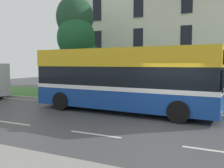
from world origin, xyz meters
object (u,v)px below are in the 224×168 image
(single_decker_bus, at_px, (124,79))
(litter_bin, at_px, (102,91))
(evergreen_tree, at_px, (77,52))
(georgian_townhouse, at_px, (194,26))

(single_decker_bus, relative_size, litter_bin, 8.74)
(evergreen_tree, relative_size, litter_bin, 7.02)
(evergreen_tree, bearing_deg, georgian_townhouse, 46.87)
(evergreen_tree, xyz_separation_m, litter_bin, (3.00, -1.60, -2.67))
(georgian_townhouse, xyz_separation_m, evergreen_tree, (-7.53, -8.03, -2.61))
(evergreen_tree, relative_size, single_decker_bus, 0.80)
(evergreen_tree, height_order, litter_bin, evergreen_tree)
(georgian_townhouse, height_order, single_decker_bus, georgian_townhouse)
(single_decker_bus, distance_m, litter_bin, 4.08)
(georgian_townhouse, bearing_deg, single_decker_bus, -98.19)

